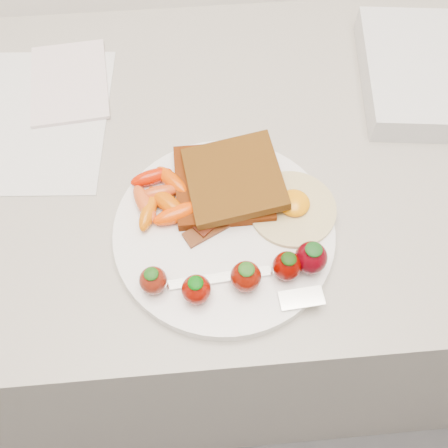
{
  "coord_description": "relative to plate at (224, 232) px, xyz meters",
  "views": [
    {
      "loc": [
        -0.04,
        1.27,
        1.45
      ],
      "look_at": [
        -0.01,
        1.56,
        0.93
      ],
      "focal_mm": 40.0,
      "sensor_mm": 36.0,
      "label": 1
    }
  ],
  "objects": [
    {
      "name": "notepad",
      "position": [
        -0.21,
        0.28,
        -0.0
      ],
      "size": [
        0.12,
        0.17,
        0.01
      ],
      "primitive_type": "cube",
      "rotation": [
        0.0,
        0.0,
        0.09
      ],
      "color": "silver",
      "rests_on": "paper_sheet"
    },
    {
      "name": "toast_upper",
      "position": [
        0.02,
        0.06,
        0.03
      ],
      "size": [
        0.13,
        0.13,
        0.03
      ],
      "primitive_type": "cube",
      "rotation": [
        0.0,
        -0.1,
        0.12
      ],
      "color": "#3D1B0B",
      "rests_on": "toast_lower"
    },
    {
      "name": "counter",
      "position": [
        0.01,
        0.14,
        -0.46
      ],
      "size": [
        2.0,
        0.6,
        0.9
      ],
      "primitive_type": "cube",
      "color": "gray",
      "rests_on": "ground"
    },
    {
      "name": "strawberries",
      "position": [
        0.02,
        -0.07,
        0.03
      ],
      "size": [
        0.21,
        0.06,
        0.05
      ],
      "color": "maroon",
      "rests_on": "plate"
    },
    {
      "name": "fork",
      "position": [
        0.03,
        -0.08,
        0.01
      ],
      "size": [
        0.18,
        0.06,
        0.0
      ],
      "color": "white",
      "rests_on": "plate"
    },
    {
      "name": "fried_egg",
      "position": [
        0.09,
        0.02,
        0.01
      ],
      "size": [
        0.14,
        0.14,
        0.02
      ],
      "color": "#F4F0BE",
      "rests_on": "plate"
    },
    {
      "name": "bacon_strips",
      "position": [
        -0.0,
        0.01,
        0.01
      ],
      "size": [
        0.1,
        0.08,
        0.01
      ],
      "color": "black",
      "rests_on": "plate"
    },
    {
      "name": "paper_sheet",
      "position": [
        -0.25,
        0.21,
        -0.01
      ],
      "size": [
        0.22,
        0.28,
        0.0
      ],
      "primitive_type": "cube",
      "rotation": [
        0.0,
        0.0,
        -0.08
      ],
      "color": "silver",
      "rests_on": "counter"
    },
    {
      "name": "baby_carrots",
      "position": [
        -0.07,
        0.04,
        0.02
      ],
      "size": [
        0.09,
        0.1,
        0.02
      ],
      "color": "#D04415",
      "rests_on": "plate"
    },
    {
      "name": "toast_lower",
      "position": [
        0.0,
        0.06,
        0.02
      ],
      "size": [
        0.12,
        0.12,
        0.01
      ],
      "primitive_type": "cube",
      "rotation": [
        0.0,
        0.0,
        0.01
      ],
      "color": "#471C04",
      "rests_on": "plate"
    },
    {
      "name": "plate",
      "position": [
        0.0,
        0.0,
        0.0
      ],
      "size": [
        0.27,
        0.27,
        0.02
      ],
      "primitive_type": "cylinder",
      "color": "white",
      "rests_on": "counter"
    }
  ]
}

